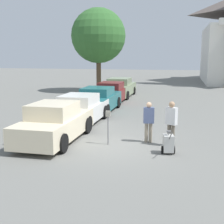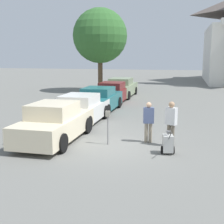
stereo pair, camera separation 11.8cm
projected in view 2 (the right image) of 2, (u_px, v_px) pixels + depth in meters
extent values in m
plane|color=slate|center=(115.00, 146.00, 12.20)|extent=(120.00, 120.00, 0.00)
cube|color=beige|center=(55.00, 126.00, 12.82)|extent=(1.90, 4.71, 0.81)
cube|color=beige|center=(53.00, 110.00, 12.51)|extent=(1.65, 1.99, 0.60)
cylinder|color=black|center=(50.00, 123.00, 14.46)|extent=(0.19, 0.72, 0.71)
cylinder|color=black|center=(87.00, 125.00, 14.04)|extent=(0.19, 0.72, 0.71)
cylinder|color=black|center=(17.00, 140.00, 11.68)|extent=(0.19, 0.72, 0.71)
cylinder|color=black|center=(62.00, 143.00, 11.26)|extent=(0.19, 0.72, 0.71)
cube|color=silver|center=(81.00, 112.00, 15.94)|extent=(1.90, 4.87, 0.79)
cube|color=silver|center=(79.00, 100.00, 15.63)|extent=(1.64, 2.06, 0.53)
cylinder|color=black|center=(75.00, 111.00, 17.63)|extent=(0.19, 0.74, 0.73)
cylinder|color=black|center=(105.00, 112.00, 17.21)|extent=(0.19, 0.74, 0.73)
cylinder|color=black|center=(52.00, 122.00, 14.76)|extent=(0.19, 0.74, 0.73)
cylinder|color=black|center=(89.00, 124.00, 14.34)|extent=(0.19, 0.74, 0.73)
cube|color=#23666B|center=(99.00, 102.00, 19.39)|extent=(1.98, 4.94, 0.83)
cube|color=#23666B|center=(98.00, 91.00, 19.08)|extent=(1.71, 2.09, 0.49)
cylinder|color=black|center=(92.00, 101.00, 21.11)|extent=(0.19, 0.72, 0.72)
cylinder|color=black|center=(119.00, 102.00, 20.67)|extent=(0.19, 0.72, 0.72)
cylinder|color=black|center=(77.00, 109.00, 18.20)|extent=(0.19, 0.72, 0.72)
cylinder|color=black|center=(108.00, 110.00, 17.76)|extent=(0.19, 0.72, 0.72)
cube|color=maroon|center=(113.00, 94.00, 22.97)|extent=(1.87, 4.77, 0.79)
cube|color=maroon|center=(112.00, 86.00, 22.67)|extent=(1.62, 2.01, 0.52)
cylinder|color=black|center=(106.00, 95.00, 24.63)|extent=(0.19, 0.70, 0.70)
cylinder|color=black|center=(128.00, 95.00, 24.21)|extent=(0.19, 0.70, 0.70)
cylinder|color=black|center=(95.00, 100.00, 21.81)|extent=(0.19, 0.70, 0.70)
cylinder|color=black|center=(120.00, 101.00, 21.40)|extent=(0.19, 0.70, 0.70)
cube|color=gray|center=(121.00, 89.00, 26.16)|extent=(1.99, 5.26, 0.84)
cube|color=gray|center=(121.00, 81.00, 25.83)|extent=(1.72, 2.22, 0.54)
cylinder|color=black|center=(115.00, 90.00, 27.98)|extent=(0.19, 0.66, 0.66)
cylinder|color=black|center=(136.00, 91.00, 27.54)|extent=(0.19, 0.66, 0.66)
cylinder|color=black|center=(106.00, 95.00, 24.88)|extent=(0.19, 0.66, 0.66)
cylinder|color=black|center=(129.00, 95.00, 24.44)|extent=(0.19, 0.66, 0.66)
cylinder|color=slate|center=(108.00, 131.00, 12.25)|extent=(0.05, 0.05, 1.13)
cube|color=gray|center=(108.00, 114.00, 12.13)|extent=(0.18, 0.09, 0.22)
cylinder|color=gray|center=(150.00, 133.00, 12.58)|extent=(0.14, 0.14, 0.80)
cylinder|color=gray|center=(146.00, 133.00, 12.59)|extent=(0.14, 0.14, 0.80)
cube|color=#4C597F|center=(149.00, 115.00, 12.45)|extent=(0.45, 0.29, 0.63)
sphere|color=tan|center=(149.00, 105.00, 12.38)|extent=(0.22, 0.22, 0.22)
cylinder|color=#665B4C|center=(173.00, 136.00, 12.04)|extent=(0.14, 0.14, 0.85)
cylinder|color=#665B4C|center=(169.00, 135.00, 12.15)|extent=(0.14, 0.14, 0.85)
cube|color=silver|center=(171.00, 116.00, 11.96)|extent=(0.47, 0.39, 0.67)
sphere|color=tan|center=(172.00, 105.00, 11.87)|extent=(0.23, 0.23, 0.23)
cube|color=#B2B2AD|center=(168.00, 143.00, 11.13)|extent=(0.43, 0.50, 0.60)
cone|color=#59595B|center=(168.00, 133.00, 11.06)|extent=(0.18, 0.18, 0.16)
cylinder|color=#4C4C4C|center=(170.00, 136.00, 10.60)|extent=(0.13, 0.59, 0.43)
cylinder|color=black|center=(162.00, 150.00, 11.19)|extent=(0.10, 0.28, 0.28)
cylinder|color=black|center=(174.00, 150.00, 11.17)|extent=(0.10, 0.28, 0.28)
cylinder|color=brown|center=(100.00, 75.00, 29.42)|extent=(0.44, 0.44, 3.05)
sphere|color=#33662D|center=(100.00, 36.00, 28.75)|extent=(5.04, 5.04, 5.04)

